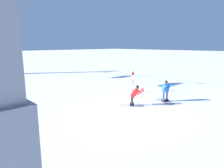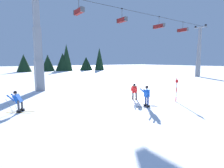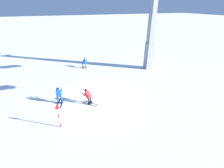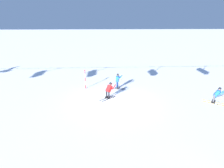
# 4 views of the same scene
# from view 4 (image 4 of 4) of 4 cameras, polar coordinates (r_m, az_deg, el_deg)

# --- Properties ---
(ground_plane) EXTENTS (260.00, 260.00, 0.00)m
(ground_plane) POSITION_cam_4_polar(r_m,az_deg,el_deg) (16.11, 0.53, -5.42)
(ground_plane) COLOR white
(skier_carving_main) EXTENTS (1.60, 1.51, 1.59)m
(skier_carving_main) POSITION_cam_4_polar(r_m,az_deg,el_deg) (16.51, -0.89, -1.65)
(skier_carving_main) COLOR black
(skier_carving_main) RESTS_ON ground_plane
(trail_marker_pole) EXTENTS (0.07, 0.28, 1.98)m
(trail_marker_pole) POSITION_cam_4_polar(r_m,az_deg,el_deg) (18.99, -8.26, 1.71)
(trail_marker_pole) COLOR red
(trail_marker_pole) RESTS_ON ground_plane
(skier_distant_uphill) EXTENTS (1.71, 0.88, 1.62)m
(skier_distant_uphill) POSITION_cam_4_polar(r_m,az_deg,el_deg) (18.80, 1.75, 1.22)
(skier_distant_uphill) COLOR black
(skier_distant_uphill) RESTS_ON ground_plane
(skier_distant_downhill) EXTENTS (1.71, 1.45, 1.56)m
(skier_distant_downhill) POSITION_cam_4_polar(r_m,az_deg,el_deg) (17.85, 29.62, -2.69)
(skier_distant_downhill) COLOR yellow
(skier_distant_downhill) RESTS_ON ground_plane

